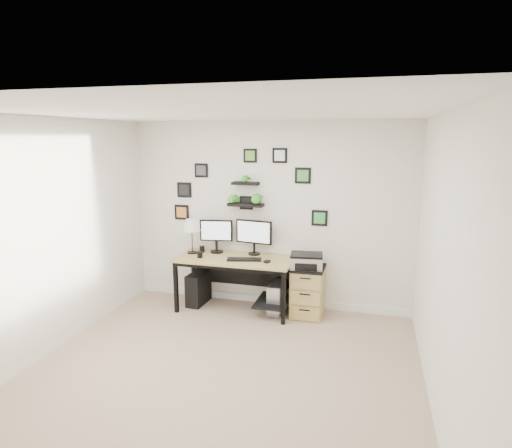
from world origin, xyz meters
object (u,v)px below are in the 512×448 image
(monitor_right, at_px, (254,234))
(file_cabinet, at_px, (308,291))
(monitor_left, at_px, (216,234))
(pc_tower_grey, at_px, (277,298))
(pc_tower_black, at_px, (198,288))
(printer, at_px, (306,261))
(desk, at_px, (238,266))
(mug, at_px, (200,255))
(table_lamp, at_px, (192,226))

(monitor_right, bearing_deg, file_cabinet, -10.27)
(monitor_left, xyz_separation_m, pc_tower_grey, (0.92, -0.13, -0.82))
(pc_tower_grey, bearing_deg, pc_tower_black, 179.38)
(monitor_right, height_order, file_cabinet, monitor_right)
(pc_tower_grey, height_order, printer, printer)
(desk, relative_size, file_cabinet, 2.39)
(monitor_left, bearing_deg, pc_tower_black, -153.90)
(desk, height_order, printer, printer)
(file_cabinet, bearing_deg, monitor_right, 169.73)
(monitor_left, distance_m, printer, 1.35)
(desk, relative_size, mug, 19.01)
(monitor_right, relative_size, pc_tower_black, 1.16)
(mug, distance_m, printer, 1.46)
(monitor_left, height_order, pc_tower_grey, monitor_left)
(desk, bearing_deg, mug, -163.80)
(mug, height_order, file_cabinet, mug)
(monitor_right, xyz_separation_m, pc_tower_black, (-0.79, -0.16, -0.81))
(file_cabinet, bearing_deg, printer, -126.10)
(monitor_left, xyz_separation_m, mug, (-0.13, -0.31, -0.24))
(desk, distance_m, pc_tower_black, 0.74)
(printer, bearing_deg, pc_tower_grey, 179.14)
(monitor_left, relative_size, pc_tower_grey, 1.11)
(monitor_right, distance_m, printer, 0.84)
(monitor_left, height_order, file_cabinet, monitor_left)
(monitor_right, height_order, mug, monitor_right)
(table_lamp, distance_m, printer, 1.68)
(table_lamp, bearing_deg, mug, -44.82)
(table_lamp, height_order, pc_tower_grey, table_lamp)
(table_lamp, height_order, printer, table_lamp)
(file_cabinet, relative_size, printer, 1.48)
(table_lamp, bearing_deg, pc_tower_grey, -0.74)
(monitor_right, bearing_deg, mug, -152.73)
(table_lamp, height_order, mug, table_lamp)
(monitor_left, relative_size, monitor_right, 0.90)
(file_cabinet, bearing_deg, pc_tower_grey, -176.32)
(monitor_left, distance_m, pc_tower_black, 0.85)
(pc_tower_grey, bearing_deg, desk, -176.76)
(mug, bearing_deg, file_cabinet, 7.88)
(file_cabinet, bearing_deg, pc_tower_black, -179.48)
(desk, relative_size, table_lamp, 3.25)
(monitor_right, distance_m, pc_tower_black, 1.15)
(monitor_left, xyz_separation_m, file_cabinet, (1.34, -0.11, -0.69))
(monitor_left, height_order, monitor_right, monitor_right)
(pc_tower_black, bearing_deg, mug, -54.90)
(table_lamp, bearing_deg, desk, -3.87)
(pc_tower_black, distance_m, pc_tower_grey, 1.17)
(file_cabinet, distance_m, printer, 0.43)
(monitor_right, xyz_separation_m, table_lamp, (-0.87, -0.16, 0.10))
(pc_tower_black, bearing_deg, monitor_left, 29.44)
(monitor_right, bearing_deg, pc_tower_black, -168.68)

